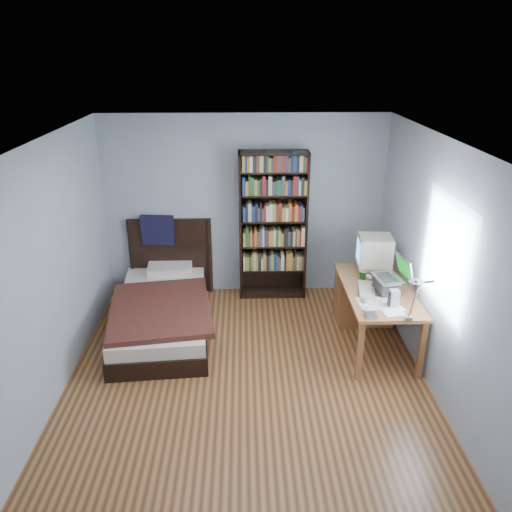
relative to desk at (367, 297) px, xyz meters
name	(u,v)px	position (x,y,z in m)	size (l,w,h in m)	color
room	(249,271)	(-1.48, -1.02, 0.84)	(4.20, 4.24, 2.50)	#592D1A
desk	(367,297)	(0.00, 0.00, 0.00)	(0.75, 1.48, 0.73)	brown
crt_monitor	(374,251)	(0.05, 0.08, 0.57)	(0.42, 0.39, 0.45)	beige
laptop	(389,282)	(0.10, -0.50, 0.44)	(0.40, 0.39, 0.43)	#2D2D30
desk_lamp	(415,290)	(0.00, -1.53, 0.86)	(0.26, 0.57, 0.67)	#99999E
keyboard	(366,290)	(-0.14, -0.47, 0.33)	(0.17, 0.44, 0.03)	#B9AF9A
speaker	(394,298)	(0.06, -0.84, 0.41)	(0.09, 0.09, 0.19)	gray
soda_can	(363,276)	(-0.13, -0.21, 0.38)	(0.07, 0.07, 0.12)	#073106
mouse	(369,277)	(-0.04, -0.13, 0.34)	(0.07, 0.12, 0.04)	silver
phone_silver	(364,301)	(-0.24, -0.73, 0.33)	(0.05, 0.09, 0.02)	#B4B4B8
phone_grey	(366,309)	(-0.25, -0.91, 0.33)	(0.04, 0.09, 0.02)	gray
external_drive	(371,315)	(-0.23, -1.04, 0.33)	(0.11, 0.11, 0.02)	gray
bookshelf	(273,226)	(-1.12, 0.92, 0.61)	(0.92, 0.30, 2.04)	black
bed	(163,307)	(-2.55, 0.10, -0.16)	(1.35, 2.27, 1.16)	black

